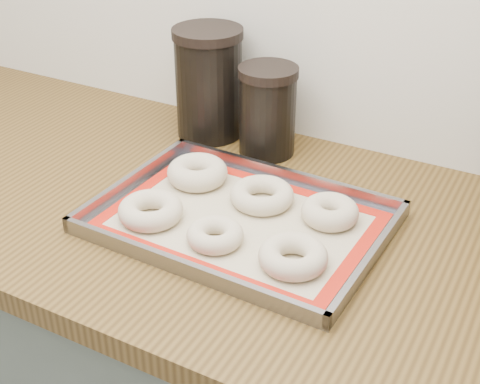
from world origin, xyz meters
The scene contains 11 objects.
countertop centered at (0.00, 1.68, 0.88)m, with size 3.06×0.68×0.04m, color brown.
baking_tray centered at (-0.09, 1.65, 0.91)m, with size 0.47×0.34×0.03m.
baking_mat centered at (-0.09, 1.65, 0.90)m, with size 0.43×0.30×0.00m.
bagel_front_left centered at (-0.22, 1.58, 0.92)m, with size 0.11×0.11×0.03m, color beige.
bagel_front_mid centered at (-0.10, 1.57, 0.92)m, with size 0.09×0.09×0.03m, color beige.
bagel_front_right centered at (0.03, 1.58, 0.92)m, with size 0.10×0.10×0.03m, color beige.
bagel_back_left centered at (-0.22, 1.72, 0.92)m, with size 0.11×0.11×0.04m, color beige.
bagel_back_mid centered at (-0.09, 1.71, 0.92)m, with size 0.11×0.11×0.03m, color beige.
bagel_back_right centered at (0.03, 1.72, 0.92)m, with size 0.09×0.09×0.04m, color beige.
canister_left centered at (-0.31, 1.91, 1.01)m, with size 0.14×0.14×0.22m.
canister_mid centered at (-0.17, 1.90, 0.99)m, with size 0.11×0.11×0.17m.
Camera 1 is at (0.34, 0.85, 1.50)m, focal length 50.00 mm.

